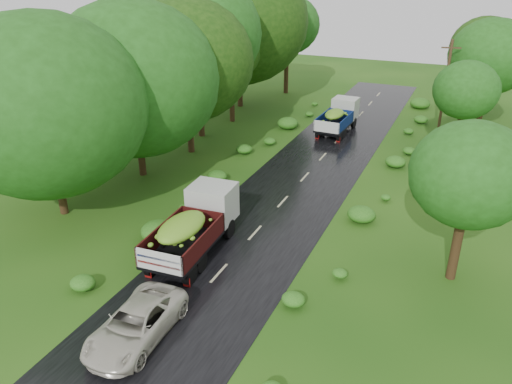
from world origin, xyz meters
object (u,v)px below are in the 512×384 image
Objects in this scene: truck_near at (196,223)px; truck_far at (339,116)px; utility_pole at (444,92)px; car at (136,324)px.

truck_near is 1.10× the size of truck_far.
truck_far is 8.14m from utility_pole.
utility_pole is at bearing 3.35° from truck_far.
car is at bearing -83.65° from truck_near.
utility_pole reaches higher than truck_far.
utility_pole is (9.02, 20.90, 2.50)m from truck_near.
truck_far is (1.31, 20.75, -0.13)m from truck_near.
truck_near is at bearing -126.32° from utility_pole.
truck_near is 1.37× the size of car.
truck_far reaches higher than car.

